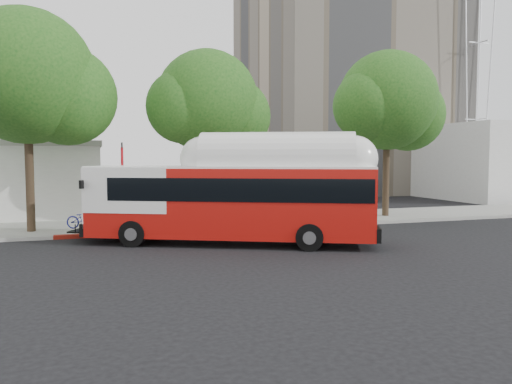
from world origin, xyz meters
TOP-DOWN VIEW (x-y plane):
  - ground at (0.00, 0.00)m, footprint 120.00×120.00m
  - sidewalk at (0.00, 6.50)m, footprint 60.00×5.00m
  - curb_strip at (0.00, 3.90)m, footprint 60.00×0.30m
  - red_curb_segment at (-3.00, 3.90)m, footprint 10.00×0.32m
  - street_tree_left at (-8.53, 5.56)m, footprint 6.67×5.80m
  - street_tree_mid at (-0.59, 6.06)m, footprint 5.75×5.00m
  - street_tree_right at (9.44, 5.86)m, footprint 6.21×5.40m
  - apartment_tower at (18.00, 28.00)m, footprint 18.00×18.00m
  - transit_bus at (-1.27, 0.49)m, footprint 11.52×6.87m
  - signal_pole at (-5.16, 4.42)m, footprint 0.11×0.38m

SIDE VIEW (x-z plane):
  - ground at x=0.00m, z-range 0.00..0.00m
  - sidewalk at x=0.00m, z-range 0.00..0.15m
  - curb_strip at x=0.00m, z-range 0.00..0.15m
  - red_curb_segment at x=-3.00m, z-range 0.00..0.16m
  - transit_bus at x=-1.27m, z-range -0.11..3.37m
  - signal_pole at x=-5.16m, z-range 0.05..4.08m
  - street_tree_mid at x=-0.59m, z-range 1.60..10.22m
  - street_tree_right at x=9.44m, z-range 1.67..10.85m
  - street_tree_left at x=-8.53m, z-range 1.73..11.47m
  - apartment_tower at x=18.00m, z-range -0.88..36.12m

